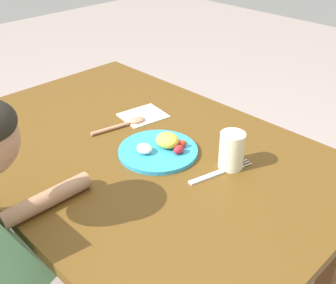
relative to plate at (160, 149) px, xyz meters
The scene contains 6 objects.
dining_table 0.12m from the plate, 156.18° to the right, with size 1.26×0.85×0.66m.
plate is the anchor object (origin of this frame).
fork 0.20m from the plate, 13.59° to the left, with size 0.07×0.20×0.01m.
spoon 0.20m from the plate, 168.94° to the left, with size 0.07×0.20×0.02m.
drinking_cup 0.22m from the plate, 25.15° to the left, with size 0.07×0.07×0.11m, color silver.
napkin 0.24m from the plate, 150.09° to the left, with size 0.12×0.14×0.00m, color white.
Camera 1 is at (0.84, -0.69, 1.33)m, focal length 44.64 mm.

